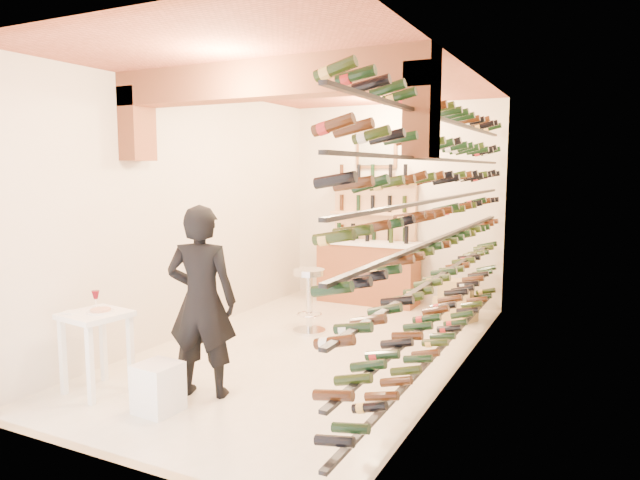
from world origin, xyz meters
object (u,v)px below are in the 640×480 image
at_px(white_stool, 158,388).
at_px(person, 202,301).
at_px(back_counter, 368,270).
at_px(crate_lower, 455,309).
at_px(tasting_table, 96,327).
at_px(wine_rack, 438,228).
at_px(chrome_barstool, 309,296).

xyz_separation_m(white_stool, person, (0.11, 0.50, 0.69)).
xyz_separation_m(back_counter, crate_lower, (1.53, -0.45, -0.37)).
xyz_separation_m(back_counter, person, (0.02, -4.30, 0.38)).
bearing_deg(tasting_table, white_stool, 1.86).
bearing_deg(wine_rack, back_counter, 124.66).
height_order(tasting_table, person, person).
height_order(white_stool, chrome_barstool, chrome_barstool).
bearing_deg(white_stool, wine_rack, 48.30).
distance_m(tasting_table, white_stool, 0.95).
distance_m(back_counter, chrome_barstool, 1.95).
relative_size(tasting_table, chrome_barstool, 1.13).
xyz_separation_m(tasting_table, crate_lower, (2.47, 4.26, -0.49)).
distance_m(back_counter, white_stool, 4.81).
height_order(chrome_barstool, crate_lower, chrome_barstool).
height_order(wine_rack, chrome_barstool, wine_rack).
relative_size(wine_rack, chrome_barstool, 6.72).
bearing_deg(tasting_table, crate_lower, 68.16).
xyz_separation_m(wine_rack, chrome_barstool, (-1.89, 0.70, -1.06)).
xyz_separation_m(back_counter, tasting_table, (-0.93, -4.71, 0.12)).
relative_size(back_counter, person, 0.93).
bearing_deg(wine_rack, chrome_barstool, 159.68).
bearing_deg(chrome_barstool, crate_lower, 43.25).
distance_m(tasting_table, person, 1.07).
bearing_deg(white_stool, tasting_table, 173.61).
bearing_deg(wine_rack, tasting_table, -143.33).
height_order(tasting_table, crate_lower, tasting_table).
bearing_deg(back_counter, wine_rack, -55.34).
height_order(back_counter, tasting_table, back_counter).
bearing_deg(person, chrome_barstool, -106.04).
bearing_deg(back_counter, chrome_barstool, -91.77).
relative_size(back_counter, white_stool, 3.84).
height_order(back_counter, crate_lower, back_counter).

